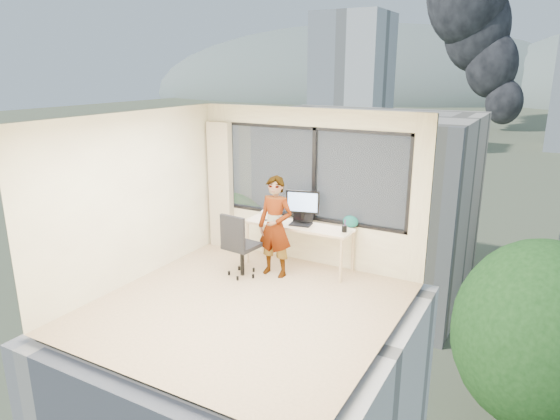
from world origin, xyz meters
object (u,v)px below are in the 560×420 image
Objects in this scene: desk at (299,245)px; chair at (242,244)px; handbag at (351,222)px; monitor at (303,207)px; laptop at (301,218)px; person at (275,227)px; game_console at (271,212)px.

chair is at bearing -129.54° from desk.
handbag reaches higher than desk.
laptop is (0.02, -0.11, -0.17)m from monitor.
handbag is at bearing -3.32° from monitor.
chair is 1.93× the size of monitor.
desk is 1.12× the size of person.
desk is 6.00× the size of game_console.
person is (0.45, 0.28, 0.27)m from chair.
chair is 2.93× the size of laptop.
game_console is 1.49m from handbag.
desk is at bearing -34.13° from game_console.
monitor is at bearing 76.78° from desk.
handbag is at bearing 40.51° from chair.
chair reaches higher than handbag.
chair is at bearing -137.18° from handbag.
laptop is 0.80m from handbag.
desk is 7.11× the size of handbag.
person reaches higher than chair.
desk is 3.26× the size of monitor.
chair is 0.60m from person.
desk is at bearing 129.94° from laptop.
person is 2.92× the size of monitor.
person is 1.21m from handbag.
laptop reaches higher than handbag.
chair is 3.55× the size of game_console.
chair is 1.05m from laptop.
game_console is (-0.50, 0.72, -0.02)m from person.
game_console is at bearing 150.53° from laptop.
desk is 0.83m from game_console.
chair is 1.04m from game_console.
person reaches higher than monitor.
chair reaches higher than laptop.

